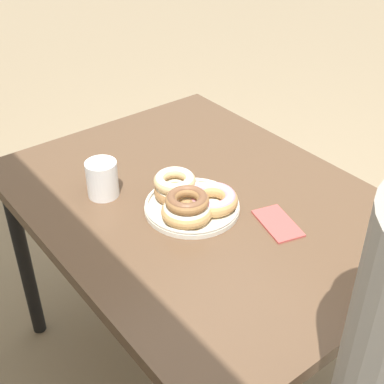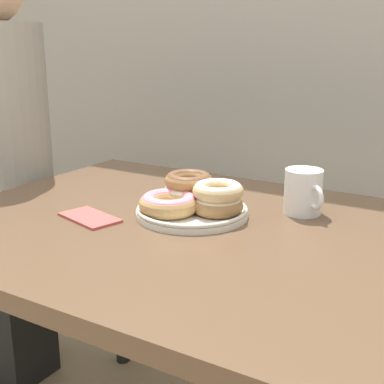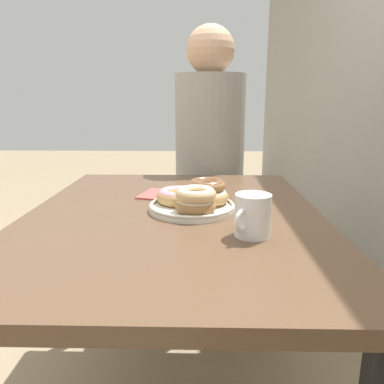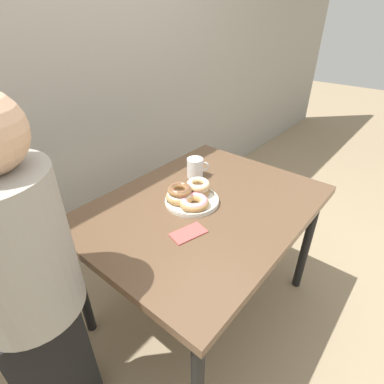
{
  "view_description": "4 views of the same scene",
  "coord_description": "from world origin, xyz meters",
  "px_view_note": "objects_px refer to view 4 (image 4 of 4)",
  "views": [
    {
      "loc": [
        -0.99,
        0.97,
        1.65
      ],
      "look_at": [
        -0.03,
        0.23,
        0.82
      ],
      "focal_mm": 50.0,
      "sensor_mm": 36.0,
      "label": 1
    },
    {
      "loc": [
        0.6,
        -0.81,
        1.17
      ],
      "look_at": [
        -0.03,
        0.23,
        0.82
      ],
      "focal_mm": 50.0,
      "sensor_mm": 36.0,
      "label": 2
    },
    {
      "loc": [
        1.1,
        0.25,
        1.1
      ],
      "look_at": [
        -0.03,
        0.23,
        0.82
      ],
      "focal_mm": 35.0,
      "sensor_mm": 36.0,
      "label": 3
    },
    {
      "loc": [
        -0.98,
        -0.56,
        1.59
      ],
      "look_at": [
        -0.03,
        0.23,
        0.82
      ],
      "focal_mm": 28.0,
      "sensor_mm": 36.0,
      "label": 4
    }
  ],
  "objects_px": {
    "donut_plate": "(190,195)",
    "person_figure": "(25,288)",
    "coffee_mug": "(195,167)",
    "napkin": "(188,233)",
    "dining_table": "(204,216)"
  },
  "relations": [
    {
      "from": "coffee_mug",
      "to": "napkin",
      "type": "bearing_deg",
      "value": -144.26
    },
    {
      "from": "coffee_mug",
      "to": "napkin",
      "type": "distance_m",
      "value": 0.52
    },
    {
      "from": "donut_plate",
      "to": "person_figure",
      "type": "xyz_separation_m",
      "value": [
        -0.78,
        0.06,
        -0.01
      ]
    },
    {
      "from": "dining_table",
      "to": "napkin",
      "type": "height_order",
      "value": "napkin"
    },
    {
      "from": "donut_plate",
      "to": "napkin",
      "type": "distance_m",
      "value": 0.25
    },
    {
      "from": "donut_plate",
      "to": "napkin",
      "type": "relative_size",
      "value": 1.68
    },
    {
      "from": "donut_plate",
      "to": "coffee_mug",
      "type": "relative_size",
      "value": 2.48
    },
    {
      "from": "dining_table",
      "to": "napkin",
      "type": "relative_size",
      "value": 7.04
    },
    {
      "from": "person_figure",
      "to": "napkin",
      "type": "bearing_deg",
      "value": -20.05
    },
    {
      "from": "dining_table",
      "to": "napkin",
      "type": "distance_m",
      "value": 0.25
    },
    {
      "from": "coffee_mug",
      "to": "napkin",
      "type": "xyz_separation_m",
      "value": [
        -0.42,
        -0.3,
        -0.05
      ]
    },
    {
      "from": "dining_table",
      "to": "person_figure",
      "type": "bearing_deg",
      "value": 171.02
    },
    {
      "from": "person_figure",
      "to": "coffee_mug",
      "type": "bearing_deg",
      "value": 4.78
    },
    {
      "from": "donut_plate",
      "to": "person_figure",
      "type": "distance_m",
      "value": 0.79
    },
    {
      "from": "donut_plate",
      "to": "coffee_mug",
      "type": "height_order",
      "value": "coffee_mug"
    }
  ]
}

